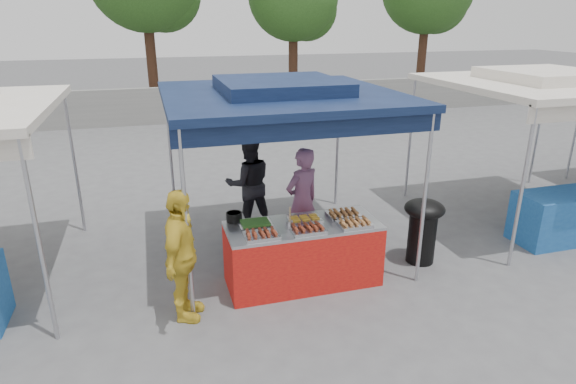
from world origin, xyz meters
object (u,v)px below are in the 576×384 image
object	(u,v)px
cooking_pot	(234,217)
wok_burner	(423,225)
helper_man	(249,184)
customer_person	(182,257)
vendor_table	(303,254)
vendor_woman	(302,201)

from	to	relation	value
cooking_pot	wok_burner	world-z (taller)	cooking_pot
wok_burner	helper_man	world-z (taller)	helper_man
wok_burner	customer_person	xyz separation A→B (m)	(-3.41, -0.46, 0.23)
vendor_table	vendor_woman	xyz separation A→B (m)	(0.27, 0.87, 0.39)
vendor_table	cooking_pot	bearing A→B (deg)	157.45
wok_burner	cooking_pot	bearing A→B (deg)	-179.32
cooking_pot	vendor_woman	bearing A→B (deg)	25.38
cooking_pot	vendor_woman	distance (m)	1.23
vendor_table	wok_burner	xyz separation A→B (m)	(1.84, 0.09, 0.14)
cooking_pot	helper_man	xyz separation A→B (m)	(0.52, 1.56, -0.11)
vendor_table	wok_burner	size ratio (longest dim) A/B	2.08
vendor_table	customer_person	world-z (taller)	customer_person
vendor_woman	wok_burner	bearing A→B (deg)	129.79
cooking_pot	customer_person	size ratio (longest dim) A/B	0.13
vendor_table	wok_burner	bearing A→B (deg)	2.67
wok_burner	customer_person	bearing A→B (deg)	-165.97
wok_burner	vendor_woman	distance (m)	1.77
vendor_table	wok_burner	world-z (taller)	wok_burner
vendor_table	helper_man	bearing A→B (deg)	99.36
cooking_pot	helper_man	world-z (taller)	helper_man
vendor_table	helper_man	world-z (taller)	helper_man
cooking_pot	customer_person	xyz separation A→B (m)	(-0.74, -0.73, -0.11)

